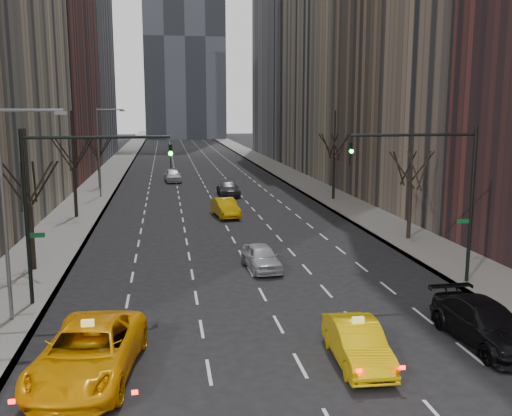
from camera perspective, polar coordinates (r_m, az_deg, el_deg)
name	(u,v)px	position (r m, az deg, el deg)	size (l,w,h in m)	color
sidewalk_left	(112,172)	(85.33, -14.22, 3.55)	(4.50, 320.00, 0.15)	slate
sidewalk_right	(278,169)	(86.63, 2.17, 3.94)	(4.50, 320.00, 0.15)	slate
bld_left_far	(28,7)	(83.30, -21.82, 18.16)	(14.00, 28.00, 44.00)	brown
bld_right_deep	(301,1)	(114.33, 4.52, 19.90)	(14.00, 30.00, 58.00)	slate
tree_lw_b	(30,206)	(33.77, -21.69, 0.16)	(3.36, 3.50, 7.82)	black
tree_lw_c	(74,170)	(49.33, -17.74, 3.62)	(3.36, 3.50, 8.74)	black
tree_lw_d	(99,158)	(67.15, -15.46, 4.86)	(3.36, 3.50, 7.36)	black
tree_rw_b	(411,187)	(40.43, 15.19, 2.01)	(3.36, 3.50, 7.82)	black
tree_rw_c	(334,160)	(57.19, 7.82, 4.79)	(3.36, 3.50, 8.74)	black
traffic_mast_left	(64,188)	(27.13, -18.67, 1.91)	(6.69, 0.39, 8.00)	black
traffic_mast_right	(442,180)	(30.03, 18.08, 2.66)	(6.69, 0.39, 8.00)	black
streetlight_near	(12,192)	(25.53, -23.24, 1.45)	(2.83, 0.22, 9.00)	slate
streetlight_far	(102,143)	(59.94, -15.16, 6.28)	(2.83, 0.22, 9.00)	slate
taxi_suv	(88,352)	(20.59, -16.43, -13.67)	(3.04, 6.60, 1.83)	#FFA805
taxi_sedan	(357,343)	(21.22, 10.10, -13.16)	(1.60, 4.58, 1.51)	#FFC605
silver_sedan_ahead	(261,257)	(32.46, 0.53, -4.93)	(1.68, 4.19, 1.43)	#A7ABAF
parked_suv_black	(485,324)	(24.16, 21.92, -10.67)	(2.29, 5.63, 1.63)	black
far_taxi	(225,208)	(48.29, -3.08, 0.03)	(1.63, 4.68, 1.54)	#FFBE05
far_suv_grey	(228,188)	(60.09, -2.79, 1.98)	(2.18, 5.35, 1.55)	#313137
far_car_white	(173,175)	(72.28, -8.33, 3.25)	(1.93, 4.79, 1.63)	white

